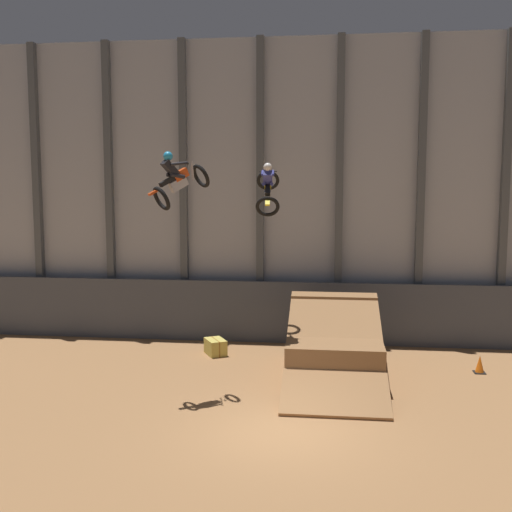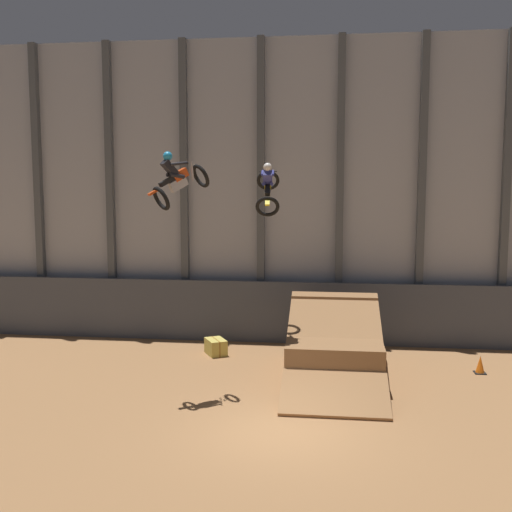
{
  "view_description": "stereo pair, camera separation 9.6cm",
  "coord_description": "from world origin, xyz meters",
  "px_view_note": "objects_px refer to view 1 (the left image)",
  "views": [
    {
      "loc": [
        1.07,
        -14.1,
        5.99
      ],
      "look_at": [
        -1.13,
        4.46,
        3.85
      ],
      "focal_mm": 42.0,
      "sensor_mm": 36.0,
      "label": 1
    },
    {
      "loc": [
        1.17,
        -14.09,
        5.99
      ],
      "look_at": [
        -1.13,
        4.46,
        3.85
      ],
      "focal_mm": 42.0,
      "sensor_mm": 36.0,
      "label": 2
    }
  ],
  "objects_px": {
    "dirt_ramp": "(334,349)",
    "traffic_cone_near_ramp": "(480,364)",
    "rider_bike_right_air": "(268,187)",
    "rider_bike_left_air": "(178,180)",
    "hay_bale_trackside": "(215,347)"
  },
  "relations": [
    {
      "from": "traffic_cone_near_ramp",
      "to": "dirt_ramp",
      "type": "bearing_deg",
      "value": -173.19
    },
    {
      "from": "rider_bike_left_air",
      "to": "hay_bale_trackside",
      "type": "height_order",
      "value": "rider_bike_left_air"
    },
    {
      "from": "dirt_ramp",
      "to": "rider_bike_right_air",
      "type": "bearing_deg",
      "value": -164.97
    },
    {
      "from": "rider_bike_left_air",
      "to": "hay_bale_trackside",
      "type": "distance_m",
      "value": 7.3
    },
    {
      "from": "dirt_ramp",
      "to": "traffic_cone_near_ramp",
      "type": "xyz_separation_m",
      "value": [
        4.71,
        0.56,
        -0.53
      ]
    },
    {
      "from": "rider_bike_left_air",
      "to": "traffic_cone_near_ramp",
      "type": "xyz_separation_m",
      "value": [
        9.16,
        3.13,
        -5.92
      ]
    },
    {
      "from": "dirt_ramp",
      "to": "traffic_cone_near_ramp",
      "type": "relative_size",
      "value": 10.19
    },
    {
      "from": "rider_bike_right_air",
      "to": "hay_bale_trackside",
      "type": "relative_size",
      "value": 1.7
    },
    {
      "from": "traffic_cone_near_ramp",
      "to": "hay_bale_trackside",
      "type": "relative_size",
      "value": 0.54
    },
    {
      "from": "traffic_cone_near_ramp",
      "to": "hay_bale_trackside",
      "type": "bearing_deg",
      "value": 172.83
    },
    {
      "from": "rider_bike_right_air",
      "to": "traffic_cone_near_ramp",
      "type": "bearing_deg",
      "value": 4.3
    },
    {
      "from": "traffic_cone_near_ramp",
      "to": "hay_bale_trackside",
      "type": "distance_m",
      "value": 9.0
    },
    {
      "from": "rider_bike_right_air",
      "to": "traffic_cone_near_ramp",
      "type": "relative_size",
      "value": 3.16
    },
    {
      "from": "dirt_ramp",
      "to": "rider_bike_right_air",
      "type": "distance_m",
      "value": 5.63
    },
    {
      "from": "rider_bike_left_air",
      "to": "rider_bike_right_air",
      "type": "height_order",
      "value": "rider_bike_left_air"
    }
  ]
}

